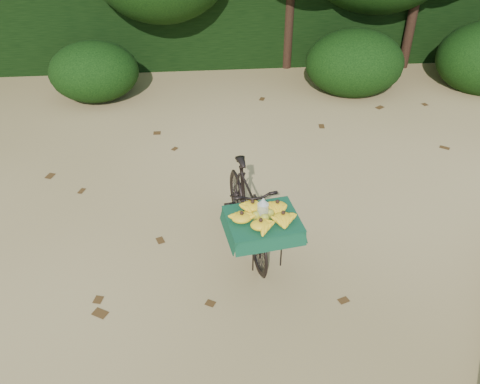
{
  "coord_description": "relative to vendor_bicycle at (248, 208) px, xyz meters",
  "views": [
    {
      "loc": [
        -1.22,
        -4.03,
        3.9
      ],
      "look_at": [
        -0.87,
        0.09,
        0.89
      ],
      "focal_mm": 38.0,
      "sensor_mm": 36.0,
      "label": 1
    }
  ],
  "objects": [
    {
      "name": "ground",
      "position": [
        0.77,
        -0.33,
        -0.5
      ],
      "size": [
        80.0,
        80.0,
        0.0
      ],
      "primitive_type": "plane",
      "color": "tan",
      "rests_on": "ground"
    },
    {
      "name": "vendor_bicycle",
      "position": [
        0.0,
        0.0,
        0.0
      ],
      "size": [
        0.83,
        1.76,
        0.97
      ],
      "rotation": [
        0.0,
        0.0,
        0.16
      ],
      "color": "black",
      "rests_on": "ground"
    },
    {
      "name": "hedge_backdrop",
      "position": [
        0.77,
        5.97,
        0.4
      ],
      "size": [
        26.0,
        1.8,
        1.8
      ],
      "primitive_type": "cube",
      "color": "black",
      "rests_on": "ground"
    },
    {
      "name": "bush_clumps",
      "position": [
        1.27,
        3.97,
        -0.05
      ],
      "size": [
        8.8,
        1.7,
        0.9
      ],
      "primitive_type": null,
      "color": "black",
      "rests_on": "ground"
    },
    {
      "name": "leaf_litter",
      "position": [
        0.77,
        0.32,
        -0.49
      ],
      "size": [
        7.0,
        7.3,
        0.01
      ],
      "primitive_type": null,
      "color": "#432A12",
      "rests_on": "ground"
    }
  ]
}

